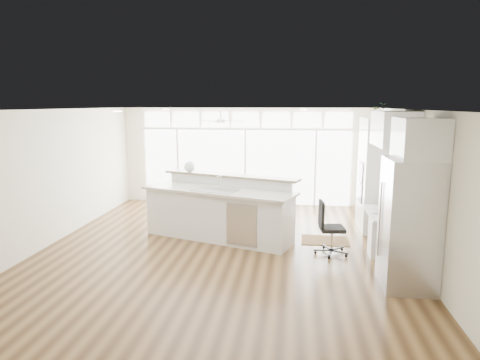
# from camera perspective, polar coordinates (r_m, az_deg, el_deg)

# --- Properties ---
(floor) EXTENTS (7.00, 8.00, 0.02)m
(floor) POSITION_cam_1_polar(r_m,az_deg,el_deg) (8.49, -2.31, -9.22)
(floor) COLOR #412914
(floor) RESTS_ON ground
(ceiling) EXTENTS (7.00, 8.00, 0.02)m
(ceiling) POSITION_cam_1_polar(r_m,az_deg,el_deg) (8.02, -2.45, 9.38)
(ceiling) COLOR white
(ceiling) RESTS_ON wall_back
(wall_back) EXTENTS (7.00, 0.04, 2.70)m
(wall_back) POSITION_cam_1_polar(r_m,az_deg,el_deg) (12.07, 0.77, 3.19)
(wall_back) COLOR white
(wall_back) RESTS_ON floor
(wall_front) EXTENTS (7.00, 0.04, 2.70)m
(wall_front) POSITION_cam_1_polar(r_m,az_deg,el_deg) (4.37, -11.20, -9.42)
(wall_front) COLOR white
(wall_front) RESTS_ON floor
(wall_left) EXTENTS (0.04, 8.00, 2.70)m
(wall_left) POSITION_cam_1_polar(r_m,az_deg,el_deg) (9.38, -23.98, 0.33)
(wall_left) COLOR white
(wall_left) RESTS_ON floor
(wall_right) EXTENTS (0.04, 8.00, 2.70)m
(wall_right) POSITION_cam_1_polar(r_m,az_deg,el_deg) (8.32, 22.13, -0.68)
(wall_right) COLOR white
(wall_right) RESTS_ON floor
(glass_wall) EXTENTS (5.80, 0.06, 2.08)m
(glass_wall) POSITION_cam_1_polar(r_m,az_deg,el_deg) (12.05, 0.73, 1.74)
(glass_wall) COLOR silver
(glass_wall) RESTS_ON wall_back
(transom_row) EXTENTS (5.90, 0.06, 0.40)m
(transom_row) POSITION_cam_1_polar(r_m,az_deg,el_deg) (11.93, 0.75, 8.07)
(transom_row) COLOR silver
(transom_row) RESTS_ON wall_back
(desk_window) EXTENTS (0.04, 0.85, 0.85)m
(desk_window) POSITION_cam_1_polar(r_m,az_deg,el_deg) (8.57, 21.45, 1.01)
(desk_window) COLOR white
(desk_window) RESTS_ON wall_right
(ceiling_fan) EXTENTS (1.16, 1.16, 0.32)m
(ceiling_fan) POSITION_cam_1_polar(r_m,az_deg,el_deg) (10.87, -2.58, 8.40)
(ceiling_fan) COLOR white
(ceiling_fan) RESTS_ON ceiling
(recessed_lights) EXTENTS (3.40, 3.00, 0.02)m
(recessed_lights) POSITION_cam_1_polar(r_m,az_deg,el_deg) (8.21, -2.21, 9.26)
(recessed_lights) COLOR beige
(recessed_lights) RESTS_ON ceiling
(oven_cabinet) EXTENTS (0.64, 1.20, 2.50)m
(oven_cabinet) POSITION_cam_1_polar(r_m,az_deg,el_deg) (10.00, 17.66, 0.70)
(oven_cabinet) COLOR white
(oven_cabinet) RESTS_ON floor
(desk_nook) EXTENTS (0.72, 1.30, 0.76)m
(desk_nook) POSITION_cam_1_polar(r_m,az_deg,el_deg) (8.74, 18.85, -6.53)
(desk_nook) COLOR white
(desk_nook) RESTS_ON floor
(upper_cabinets) EXTENTS (0.64, 1.30, 0.64)m
(upper_cabinets) POSITION_cam_1_polar(r_m,az_deg,el_deg) (8.42, 19.88, 6.45)
(upper_cabinets) COLOR white
(upper_cabinets) RESTS_ON wall_right
(refrigerator) EXTENTS (0.76, 0.90, 2.00)m
(refrigerator) POSITION_cam_1_polar(r_m,az_deg,el_deg) (7.02, 21.65, -5.46)
(refrigerator) COLOR #BBBBC0
(refrigerator) RESTS_ON floor
(fridge_cabinet) EXTENTS (0.64, 0.90, 0.60)m
(fridge_cabinet) POSITION_cam_1_polar(r_m,az_deg,el_deg) (6.82, 22.84, 5.13)
(fridge_cabinet) COLOR white
(fridge_cabinet) RESTS_ON wall_right
(framed_photos) EXTENTS (0.06, 0.22, 0.80)m
(framed_photos) POSITION_cam_1_polar(r_m,az_deg,el_deg) (9.18, 20.46, 0.69)
(framed_photos) COLOR black
(framed_photos) RESTS_ON wall_right
(kitchen_island) EXTENTS (3.48, 2.22, 1.29)m
(kitchen_island) POSITION_cam_1_polar(r_m,az_deg,el_deg) (8.96, -2.90, -3.81)
(kitchen_island) COLOR white
(kitchen_island) RESTS_ON floor
(rug) EXTENTS (0.97, 0.71, 0.01)m
(rug) POSITION_cam_1_polar(r_m,az_deg,el_deg) (9.14, 11.24, -7.89)
(rug) COLOR #362411
(rug) RESTS_ON floor
(office_chair) EXTENTS (0.58, 0.54, 1.01)m
(office_chair) POSITION_cam_1_polar(r_m,az_deg,el_deg) (8.24, 12.18, -6.28)
(office_chair) COLOR black
(office_chair) RESTS_ON floor
(fishbowl) EXTENTS (0.30, 0.30, 0.25)m
(fishbowl) POSITION_cam_1_polar(r_m,az_deg,el_deg) (9.63, -6.74, 1.79)
(fishbowl) COLOR silver
(fishbowl) RESTS_ON kitchen_island
(monitor) EXTENTS (0.10, 0.51, 0.42)m
(monitor) POSITION_cam_1_polar(r_m,az_deg,el_deg) (8.58, 18.55, -2.74)
(monitor) COLOR black
(monitor) RESTS_ON desk_nook
(keyboard) EXTENTS (0.14, 0.34, 0.02)m
(keyboard) POSITION_cam_1_polar(r_m,az_deg,el_deg) (8.59, 17.36, -4.04)
(keyboard) COLOR silver
(keyboard) RESTS_ON desk_nook
(potted_plant) EXTENTS (0.31, 0.34, 0.25)m
(potted_plant) POSITION_cam_1_polar(r_m,az_deg,el_deg) (9.88, 18.09, 8.60)
(potted_plant) COLOR #235323
(potted_plant) RESTS_ON oven_cabinet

